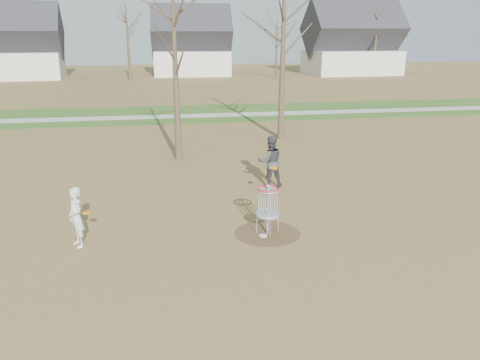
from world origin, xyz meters
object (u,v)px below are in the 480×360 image
disc_grounded (263,236)px  disc_golf_basket (268,202)px  player_standing (76,217)px  player_throwing (270,162)px

disc_grounded → disc_golf_basket: size_ratio=0.16×
player_standing → disc_grounded: bearing=56.1°
disc_grounded → disc_golf_basket: bearing=49.4°
player_throwing → disc_grounded: player_throwing is taller
player_throwing → disc_golf_basket: (-1.04, -4.08, -0.00)m
player_throwing → disc_grounded: 4.51m
disc_grounded → disc_golf_basket: 0.92m
player_throwing → disc_golf_basket: player_throwing is taller
player_throwing → disc_golf_basket: size_ratio=1.36×
player_standing → disc_grounded: size_ratio=7.14×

